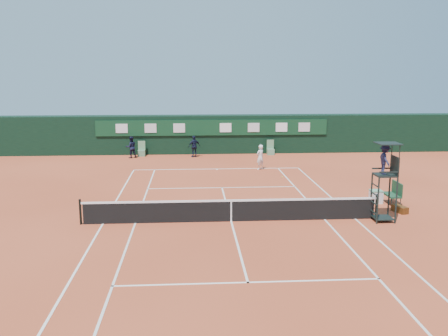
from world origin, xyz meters
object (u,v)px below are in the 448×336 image
at_px(player, 260,157).
at_px(umpire_chair, 385,165).
at_px(tennis_net, 231,210).
at_px(cooler, 376,196).
at_px(player_bench, 394,192).

bearing_deg(player, umpire_chair, 69.65).
bearing_deg(tennis_net, cooler, 19.64).
bearing_deg(umpire_chair, player, 107.29).
bearing_deg(player, cooler, 79.40).
height_order(tennis_net, umpire_chair, umpire_chair).
bearing_deg(umpire_chair, cooler, 74.46).
bearing_deg(player_bench, player, 120.29).
distance_m(umpire_chair, player, 12.55).
height_order(tennis_net, player, player).
bearing_deg(player_bench, cooler, 162.59).
relative_size(umpire_chair, player, 2.06).
height_order(player_bench, cooler, player_bench).
xyz_separation_m(player_bench, player, (-5.33, 9.13, 0.23)).
height_order(umpire_chair, cooler, umpire_chair).
distance_m(tennis_net, player, 11.86).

